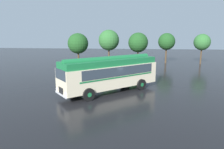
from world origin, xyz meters
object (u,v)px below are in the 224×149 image
vintage_bus (110,73)px  car_mid_left (126,64)px  car_near_left (107,64)px  car_mid_right (144,65)px

vintage_bus → car_mid_left: (1.05, 12.90, -1.05)m
car_near_left → car_mid_right: same height
vintage_bus → car_near_left: size_ratio=2.09×
car_near_left → car_mid_left: bearing=0.7°
car_mid_left → car_mid_right: (2.87, -0.46, 0.00)m
car_mid_left → car_mid_right: size_ratio=1.02×
vintage_bus → car_mid_left: vintage_bus is taller
car_near_left → car_mid_left: 3.08m
car_mid_left → car_mid_right: 2.91m
car_mid_right → car_mid_left: bearing=170.8°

